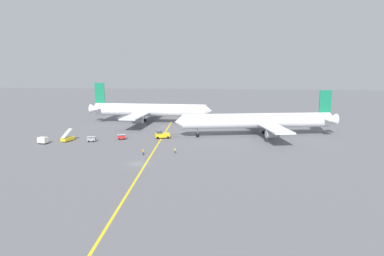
{
  "coord_description": "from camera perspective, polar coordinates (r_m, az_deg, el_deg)",
  "views": [
    {
      "loc": [
        23.35,
        -83.38,
        24.48
      ],
      "look_at": [
        10.33,
        31.27,
        4.0
      ],
      "focal_mm": 32.37,
      "sensor_mm": 36.0,
      "label": 1
    }
  ],
  "objects": [
    {
      "name": "gse_container_dolly_flat",
      "position": [
        121.27,
        -23.36,
        -1.85
      ],
      "size": [
        3.53,
        2.71,
        2.15
      ],
      "color": "slate",
      "rests_on": "ground"
    },
    {
      "name": "pushback_tug",
      "position": [
        120.4,
        -4.97,
        -1.09
      ],
      "size": [
        8.29,
        4.43,
        3.0
      ],
      "color": "gold",
      "rests_on": "ground"
    },
    {
      "name": "ground_crew_wing_walker_right",
      "position": [
        98.24,
        -8.06,
        -3.94
      ],
      "size": [
        0.36,
        0.36,
        1.7
      ],
      "color": "black",
      "rests_on": "ground"
    },
    {
      "name": "gse_stair_truck_yellow",
      "position": [
        122.28,
        -19.83,
        -1.6
      ],
      "size": [
        3.16,
        4.93,
        4.06
      ],
      "color": "gold",
      "rests_on": "ground"
    },
    {
      "name": "gse_baggage_cart_trailing",
      "position": [
        120.3,
        -11.52,
        -1.46
      ],
      "size": [
        3.1,
        2.39,
        1.71
      ],
      "color": "red",
      "rests_on": "ground"
    },
    {
      "name": "airliner_at_gate_left",
      "position": [
        153.16,
        -7.11,
        2.95
      ],
      "size": [
        54.84,
        49.28,
        17.45
      ],
      "color": "silver",
      "rests_on": "ground"
    },
    {
      "name": "airliner_being_pushed",
      "position": [
        125.22,
        10.91,
        1.17
      ],
      "size": [
        58.39,
        42.61,
        16.21
      ],
      "color": "white",
      "rests_on": "ground"
    },
    {
      "name": "ground_crew_marshaller_foreground",
      "position": [
        99.34,
        -2.81,
        -3.71
      ],
      "size": [
        0.36,
        0.47,
        1.62
      ],
      "color": "#2D3351",
      "rests_on": "ground"
    },
    {
      "name": "gse_baggage_cart_near_cluster",
      "position": [
        119.19,
        -16.24,
        -1.77
      ],
      "size": [
        2.96,
        2.02,
        1.71
      ],
      "color": "gray",
      "rests_on": "ground"
    },
    {
      "name": "ground_plane",
      "position": [
        89.98,
        -8.87,
        -5.85
      ],
      "size": [
        600.0,
        600.0,
        0.0
      ],
      "primitive_type": "plane",
      "color": "slate"
    },
    {
      "name": "traffic_cone_nose_right",
      "position": [
        116.35,
        -5.46,
        -1.99
      ],
      "size": [
        0.44,
        0.44,
        0.6
      ],
      "color": "orange",
      "rests_on": "ground"
    },
    {
      "name": "taxiway_stripe",
      "position": [
        99.04,
        -6.67,
        -4.31
      ],
      "size": [
        9.46,
        119.7,
        0.01
      ],
      "primitive_type": "cube",
      "rotation": [
        0.0,
        0.0,
        0.07
      ],
      "color": "yellow",
      "rests_on": "ground"
    }
  ]
}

